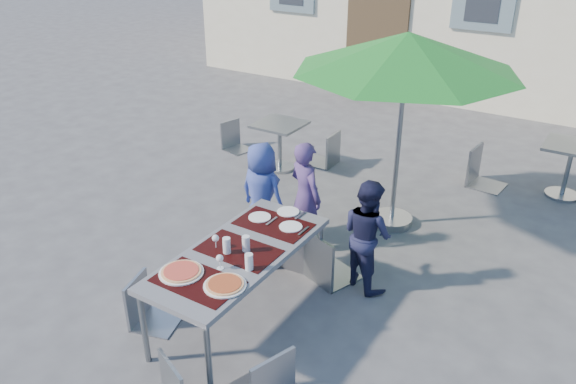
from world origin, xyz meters
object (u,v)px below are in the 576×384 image
Objects in this scene: pizza_near_left at (181,272)px; chair_0 at (253,216)px; child_0 at (262,193)px; bg_chair_l_1 at (485,144)px; chair_5 at (157,364)px; bg_chair_l_0 at (233,119)px; bg_chair_r_0 at (328,129)px; pizza_near_right at (225,285)px; patio_umbrella at (407,54)px; chair_2 at (327,229)px; cafe_table_0 at (280,139)px; child_2 at (367,234)px; chair_1 at (293,224)px; chair_4 at (265,346)px; cafe_table_1 at (570,162)px; chair_3 at (143,276)px; child_1 at (305,196)px; dining_table at (239,256)px.

chair_0 is (-0.29, 1.42, -0.23)m from pizza_near_left.
chair_0 is (0.17, -0.40, -0.06)m from child_0.
chair_0 is 0.90× the size of bg_chair_l_1.
bg_chair_l_0 is at bearing 121.49° from chair_5.
chair_5 is at bearing -75.53° from bg_chair_r_0.
patio_umbrella is (0.24, 2.91, 1.30)m from pizza_near_right.
chair_2 is at bearing 5.55° from chair_0.
bg_chair_l_0 is 3.78m from bg_chair_l_1.
cafe_table_0 is at bearing 132.42° from chair_2.
bg_chair_l_1 is (0.35, 3.00, 0.02)m from child_2.
chair_2 is at bearing -6.18° from chair_1.
pizza_near_right is 0.33× the size of chair_2.
chair_4 is 1.07× the size of bg_chair_l_0.
bg_chair_r_0 is 3.26m from cafe_table_1.
child_2 reaches higher than chair_3.
chair_1 is 0.98× the size of chair_5.
chair_3 is 5.59m from cafe_table_1.
bg_chair_l_0 is at bearing 126.63° from pizza_near_right.
bg_chair_l_0 is at bearing -16.25° from child_1.
child_1 is at bearing -127.96° from cafe_table_1.
chair_0 is 3.28m from bg_chair_l_0.
dining_table is 0.54m from pizza_near_right.
chair_5 is at bearing -93.74° from pizza_near_right.
bg_chair_l_0 is at bearing -168.22° from bg_chair_l_1.
chair_2 reaches higher than pizza_near_left.
pizza_near_left is 0.82m from chair_5.
cafe_table_1 is at bearing 49.31° from patio_umbrella.
chair_4 is (1.38, -1.96, -0.06)m from child_0.
child_2 is (0.90, 1.66, -0.19)m from pizza_near_left.
patio_umbrella reaches higher than child_1.
bg_chair_l_0 is at bearing 163.37° from patio_umbrella.
pizza_near_right is 5.19m from cafe_table_1.
child_0 is at bearing 125.18° from chair_4.
patio_umbrella reaches higher than chair_0.
patio_umbrella is 2.44m from bg_chair_r_0.
pizza_near_left is at bearing -172.97° from pizza_near_right.
child_1 is 2.19m from cafe_table_0.
bg_chair_r_0 reaches higher than pizza_near_right.
bg_chair_r_0 reaches higher than cafe_table_0.
pizza_near_left is 1.60m from chair_2.
bg_chair_r_0 is at bearing 8.55° from bg_chair_l_0.
child_0 is at bearing -132.08° from cafe_table_1.
chair_4 reaches higher than bg_chair_l_0.
chair_0 is at bearing 101.76° from pizza_near_left.
bg_chair_l_1 is at bearing 77.31° from chair_2.
pizza_near_right is 4.28m from bg_chair_r_0.
chair_1 reaches higher than dining_table.
child_1 is 2.29m from chair_4.
dining_table is at bearing -100.90° from patio_umbrella.
chair_0 is 2.46m from cafe_table_0.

